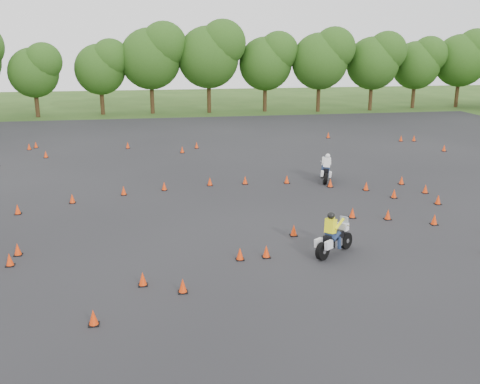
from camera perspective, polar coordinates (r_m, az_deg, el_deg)
name	(u,v)px	position (r m, az deg, el deg)	size (l,w,h in m)	color
ground	(257,250)	(20.59, 1.88, -6.23)	(140.00, 140.00, 0.00)	#2D5119
asphalt_pad	(233,204)	(26.15, -0.73, -1.33)	(62.00, 62.00, 0.00)	black
treeline	(203,73)	(53.85, -3.98, 12.59)	(87.23, 32.55, 10.75)	#274C15
traffic_cones	(234,203)	(25.64, -0.64, -1.16)	(37.05, 33.19, 0.45)	#F23A0A
rider_yellow	(336,233)	(20.23, 10.16, -4.34)	(2.17, 0.67, 1.67)	#FFFC16
rider_white	(324,167)	(30.69, 8.98, 2.65)	(2.10, 0.65, 1.62)	silver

